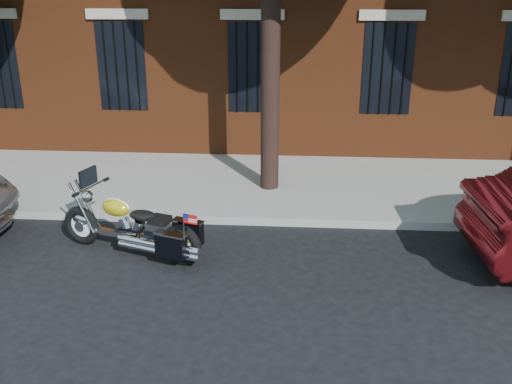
{
  "coord_description": "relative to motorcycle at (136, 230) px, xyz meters",
  "views": [
    {
      "loc": [
        0.99,
        -7.88,
        4.12
      ],
      "look_at": [
        0.38,
        0.8,
        0.83
      ],
      "focal_mm": 40.0,
      "sensor_mm": 36.0,
      "label": 1
    }
  ],
  "objects": [
    {
      "name": "curb",
      "position": [
        1.43,
        1.36,
        -0.38
      ],
      "size": [
        40.0,
        0.16,
        0.15
      ],
      "primitive_type": "cube",
      "color": "gray",
      "rests_on": "ground"
    },
    {
      "name": "ground",
      "position": [
        1.43,
        -0.02,
        -0.45
      ],
      "size": [
        120.0,
        120.0,
        0.0
      ],
      "primitive_type": "plane",
      "color": "black",
      "rests_on": "ground"
    },
    {
      "name": "sidewalk",
      "position": [
        1.43,
        3.24,
        -0.38
      ],
      "size": [
        40.0,
        3.6,
        0.15
      ],
      "primitive_type": "cube",
      "color": "gray",
      "rests_on": "ground"
    },
    {
      "name": "motorcycle",
      "position": [
        0.0,
        0.0,
        0.0
      ],
      "size": [
        2.43,
        1.31,
        1.33
      ],
      "rotation": [
        0.0,
        0.0,
        -0.33
      ],
      "color": "black",
      "rests_on": "ground"
    }
  ]
}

